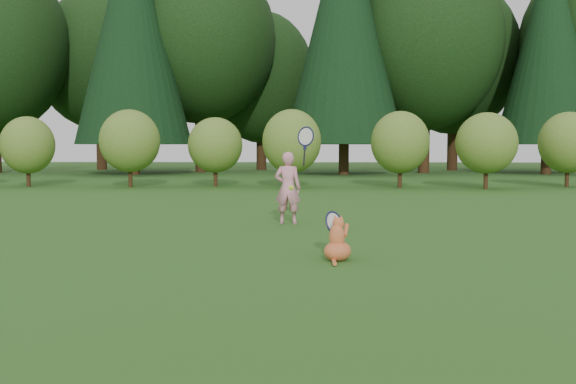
# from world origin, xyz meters

# --- Properties ---
(ground) EXTENTS (100.00, 100.00, 0.00)m
(ground) POSITION_xyz_m (0.00, 0.00, 0.00)
(ground) COLOR #254E16
(ground) RESTS_ON ground
(shrub_row) EXTENTS (28.00, 3.00, 2.80)m
(shrub_row) POSITION_xyz_m (0.00, 13.00, 1.40)
(shrub_row) COLOR #566E22
(shrub_row) RESTS_ON ground
(woodland_backdrop) EXTENTS (48.00, 10.00, 15.00)m
(woodland_backdrop) POSITION_xyz_m (0.00, 23.00, 7.50)
(woodland_backdrop) COLOR black
(woodland_backdrop) RESTS_ON ground
(child) EXTENTS (0.74, 0.47, 1.91)m
(child) POSITION_xyz_m (0.12, 2.75, 0.67)
(child) COLOR pink
(child) RESTS_ON ground
(cat) EXTENTS (0.54, 0.83, 0.72)m
(cat) POSITION_xyz_m (0.87, -0.89, 0.28)
(cat) COLOR #C15425
(cat) RESTS_ON ground
(tennis_ball) EXTENTS (0.08, 0.08, 0.08)m
(tennis_ball) POSITION_xyz_m (0.24, 1.08, 0.74)
(tennis_ball) COLOR #B0DE1A
(tennis_ball) RESTS_ON ground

